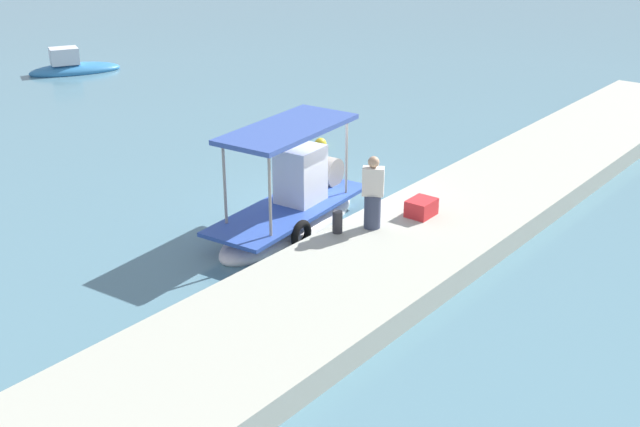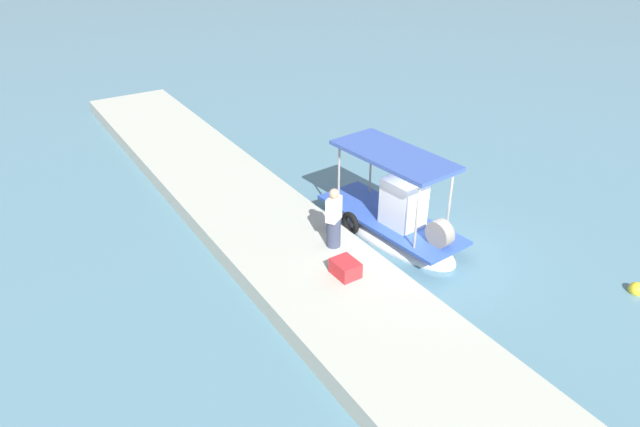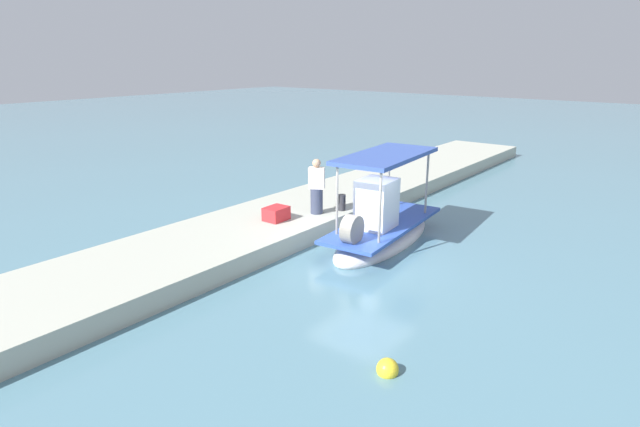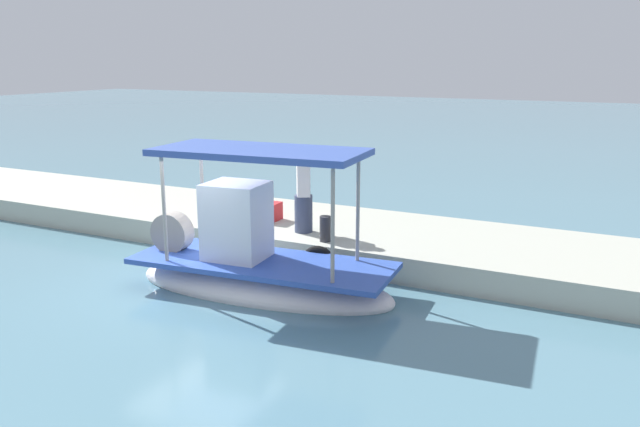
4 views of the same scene
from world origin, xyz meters
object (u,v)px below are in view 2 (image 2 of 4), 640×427
marker_buoy (636,289)px  fisherman_near_bollard (334,221)px  mooring_bollard (332,221)px  cargo_crate (346,268)px  main_fishing_boat (392,222)px

marker_buoy → fisherman_near_bollard: bearing=-132.5°
fisherman_near_bollard → mooring_bollard: 1.04m
mooring_bollard → cargo_crate: bearing=-24.9°
cargo_crate → mooring_bollard: bearing=155.1°
mooring_bollard → main_fishing_boat: bearing=74.7°
fisherman_near_bollard → cargo_crate: 1.58m
fisherman_near_bollard → cargo_crate: fisherman_near_bollard is taller
cargo_crate → marker_buoy: bearing=57.6°
fisherman_near_bollard → main_fishing_boat: bearing=96.3°
main_fishing_boat → cargo_crate: 3.29m
mooring_bollard → marker_buoy: size_ratio=1.32×
main_fishing_boat → mooring_bollard: (-0.51, -1.86, 0.34)m
cargo_crate → marker_buoy: (4.15, 6.54, -0.69)m
main_fishing_boat → mooring_bollard: 1.96m
mooring_bollard → cargo_crate: 2.34m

